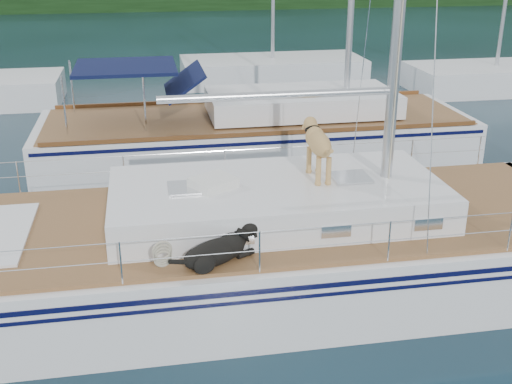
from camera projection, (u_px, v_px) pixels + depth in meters
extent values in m
plane|color=black|center=(228.00, 288.00, 10.59)|extent=(120.00, 120.00, 0.00)
cube|color=#595147|center=(151.00, 1.00, 52.65)|extent=(92.00, 1.00, 1.20)
cube|color=white|center=(228.00, 261.00, 10.41)|extent=(12.00, 3.80, 1.40)
cube|color=#8E5F39|center=(227.00, 220.00, 10.14)|extent=(11.52, 3.50, 0.06)
cube|color=white|center=(277.00, 199.00, 10.16)|extent=(5.20, 2.50, 0.55)
cylinder|color=silver|center=(278.00, 95.00, 9.54)|extent=(3.60, 0.12, 0.12)
cylinder|color=silver|center=(245.00, 233.00, 8.32)|extent=(10.56, 0.01, 0.01)
cylinder|color=silver|center=(214.00, 151.00, 11.52)|extent=(10.56, 0.01, 0.01)
cube|color=blue|center=(192.00, 194.00, 11.06)|extent=(0.69, 0.60, 0.04)
cube|color=white|center=(213.00, 183.00, 9.83)|extent=(0.80, 0.77, 0.16)
torus|color=#C2B599|center=(162.00, 250.00, 8.30)|extent=(0.35, 0.17, 0.34)
cube|color=white|center=(256.00, 141.00, 16.73)|extent=(11.00, 3.50, 1.30)
cube|color=#8E5F39|center=(256.00, 117.00, 16.49)|extent=(10.56, 3.29, 0.06)
cube|color=white|center=(301.00, 102.00, 16.56)|extent=(4.80, 2.30, 0.55)
cube|color=#0D1437|center=(125.00, 67.00, 15.45)|extent=(2.40, 2.30, 0.08)
cube|color=white|center=(272.00, 72.00, 25.74)|extent=(7.20, 3.00, 1.10)
cube|color=white|center=(495.00, 80.00, 24.31)|extent=(6.40, 3.00, 1.10)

